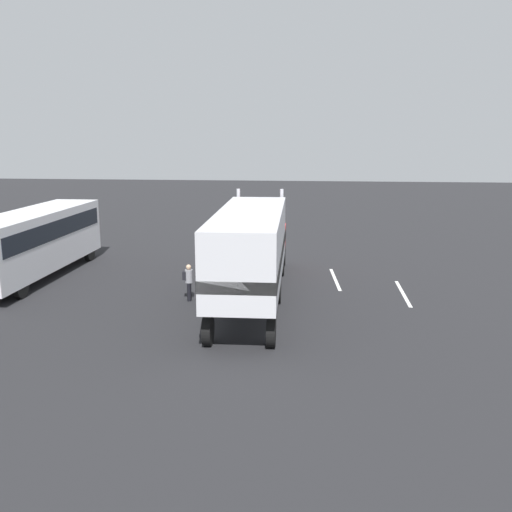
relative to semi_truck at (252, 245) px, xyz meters
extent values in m
plane|color=#232326|center=(6.57, -0.27, -2.52)|extent=(120.00, 120.00, 0.00)
cube|color=silver|center=(4.29, -3.77, -2.52)|extent=(4.40, 0.47, 0.01)
cube|color=silver|center=(1.97, -6.80, -2.52)|extent=(4.40, 0.18, 0.01)
cube|color=#B21919|center=(6.84, 0.15, -0.82)|extent=(1.86, 2.54, 1.20)
cube|color=#B21919|center=(5.24, 0.12, -0.32)|extent=(1.46, 2.53, 2.20)
cube|color=silver|center=(7.77, 0.18, -0.82)|extent=(0.13, 2.10, 1.08)
cube|color=black|center=(6.84, 0.15, -0.76)|extent=(1.86, 2.58, 0.36)
cylinder|color=silver|center=(4.66, 1.20, 0.28)|extent=(0.18, 0.18, 3.40)
cylinder|color=silver|center=(4.71, -1.00, 0.28)|extent=(0.18, 0.18, 3.40)
cube|color=silver|center=(-1.11, -0.03, 0.23)|extent=(10.56, 2.85, 2.80)
cube|color=black|center=(-1.11, -0.03, -0.19)|extent=(10.56, 2.89, 0.44)
cylinder|color=silver|center=(5.62, 1.43, -1.57)|extent=(1.31, 0.67, 0.64)
cylinder|color=black|center=(7.11, 1.26, -1.97)|extent=(1.11, 0.33, 1.10)
cylinder|color=black|center=(7.16, -0.94, -1.97)|extent=(1.11, 0.33, 1.10)
cylinder|color=black|center=(4.81, 1.21, -1.97)|extent=(1.11, 0.33, 1.10)
cylinder|color=black|center=(4.86, -0.99, -1.97)|extent=(1.11, 0.33, 1.10)
cylinder|color=black|center=(-0.14, 1.09, -1.97)|extent=(1.11, 0.33, 1.10)
cylinder|color=black|center=(-0.09, -1.11, -1.97)|extent=(1.11, 0.33, 1.10)
cylinder|color=black|center=(-5.39, 0.97, -1.97)|extent=(1.11, 0.33, 1.10)
cylinder|color=black|center=(-5.34, -1.23, -1.97)|extent=(1.11, 0.33, 1.10)
cylinder|color=black|center=(-0.06, 2.79, -2.11)|extent=(0.18, 0.18, 0.82)
cylinder|color=black|center=(-0.21, 2.77, -2.11)|extent=(0.18, 0.18, 0.82)
cylinder|color=gray|center=(-0.13, 2.78, -1.41)|extent=(0.34, 0.34, 0.58)
sphere|color=tan|center=(-0.13, 2.78, -1.01)|extent=(0.23, 0.23, 0.23)
cube|color=black|center=(-0.16, 2.98, -1.39)|extent=(0.28, 0.20, 0.36)
cube|color=silver|center=(3.15, 11.45, -0.57)|extent=(11.02, 2.62, 2.90)
cube|color=black|center=(3.15, 11.45, 0.01)|extent=(10.36, 2.66, 0.90)
cylinder|color=black|center=(7.26, 12.54, -2.02)|extent=(1.00, 0.29, 1.00)
cylinder|color=black|center=(7.24, 10.29, -2.02)|extent=(1.00, 0.29, 1.00)
cylinder|color=black|center=(-0.56, 10.34, -2.02)|extent=(1.00, 0.29, 1.00)
camera|label=1|loc=(-23.77, -2.57, 4.65)|focal=39.75mm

